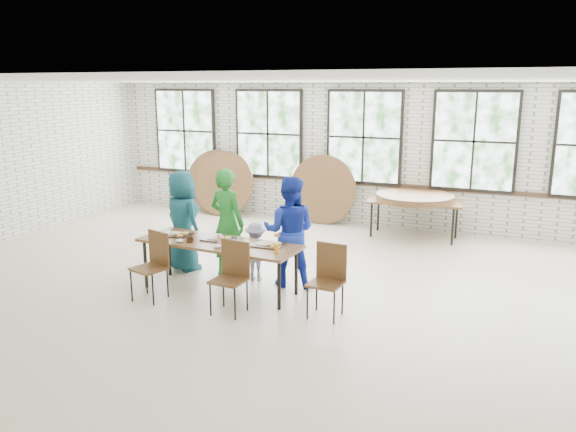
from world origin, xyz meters
name	(u,v)px	position (x,y,z in m)	size (l,w,h in m)	color
room	(364,140)	(0.00, 4.44, 1.83)	(12.00, 12.00, 12.00)	beige
dining_table	(219,245)	(-0.79, -0.28, 0.69)	(2.44, 0.93, 0.74)	brown
chair_near_left	(154,260)	(-1.50, -0.87, 0.56)	(0.52, 0.51, 0.95)	#53361B
chair_near_right	(232,271)	(-0.26, -0.86, 0.56)	(0.44, 0.42, 0.95)	#53361B
chair_spare	(328,274)	(0.95, -0.48, 0.56)	(0.45, 0.43, 0.95)	#53361B
adult_teal	(183,221)	(-1.83, 0.37, 0.81)	(0.79, 0.52, 1.63)	#164053
adult_green	(227,223)	(-1.01, 0.37, 0.86)	(0.62, 0.41, 1.71)	#207A28
toddler	(256,251)	(-0.52, 0.37, 0.45)	(0.58, 0.34, 0.90)	#1B133C
adult_blue	(289,231)	(0.04, 0.37, 0.83)	(0.80, 0.63, 1.65)	#172CA2
storage_table	(415,203)	(1.23, 3.80, 0.69)	(1.87, 0.93, 0.74)	brown
tabletop_clutter	(223,242)	(-0.70, -0.32, 0.77)	(2.01, 0.59, 0.11)	black
round_tops_stacked	(415,197)	(1.23, 3.80, 0.80)	(1.50, 1.50, 0.13)	brown
round_tops_leaning	(252,185)	(-2.50, 4.17, 0.74)	(4.17, 0.51, 1.49)	brown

